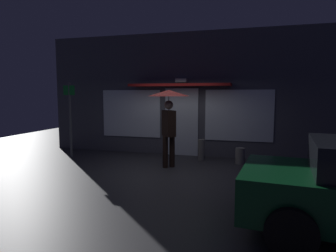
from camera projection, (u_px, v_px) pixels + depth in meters
name	position (u px, v px, depth m)	size (l,w,h in m)	color
ground_plane	(162.00, 171.00, 7.76)	(18.00, 18.00, 0.00)	#2D2D33
building_facade	(183.00, 95.00, 9.79)	(9.43, 1.00, 4.00)	#4C4C56
person_with_umbrella	(169.00, 107.00, 8.02)	(1.16, 1.16, 2.13)	black
street_sign_post	(70.00, 115.00, 9.43)	(0.40, 0.07, 2.38)	#595B60
sidewalk_bollard	(201.00, 150.00, 9.01)	(0.20, 0.20, 0.65)	slate
sidewalk_bollard_2	(240.00, 156.00, 8.58)	(0.27, 0.27, 0.46)	slate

